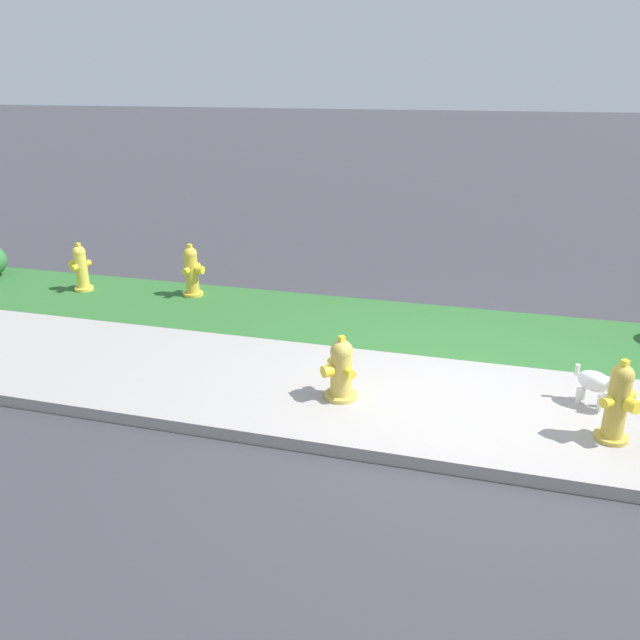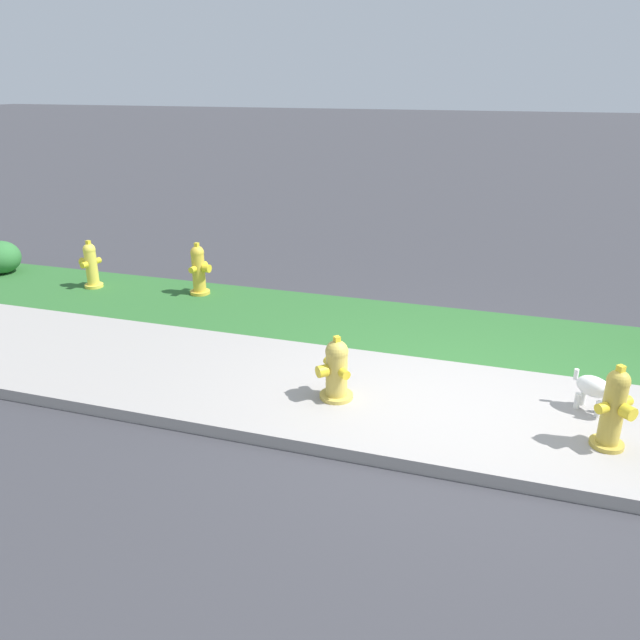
% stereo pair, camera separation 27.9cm
% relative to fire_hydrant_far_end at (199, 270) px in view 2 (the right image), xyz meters
% --- Properties ---
extents(ground_plane, '(120.00, 120.00, 0.00)m').
position_rel_fire_hydrant_far_end_xyz_m(ground_plane, '(3.98, -2.32, -0.37)').
color(ground_plane, '#38383D').
extents(sidewalk_pavement, '(18.00, 2.08, 0.01)m').
position_rel_fire_hydrant_far_end_xyz_m(sidewalk_pavement, '(3.98, -2.32, -0.37)').
color(sidewalk_pavement, '#9E9993').
rests_on(sidewalk_pavement, ground).
extents(grass_verge, '(18.00, 1.78, 0.01)m').
position_rel_fire_hydrant_far_end_xyz_m(grass_verge, '(3.98, -0.38, -0.37)').
color(grass_verge, '#2D662D').
rests_on(grass_verge, ground).
extents(street_curb, '(18.00, 0.16, 0.12)m').
position_rel_fire_hydrant_far_end_xyz_m(street_curb, '(3.98, -3.43, -0.31)').
color(street_curb, '#9E9993').
rests_on(street_curb, ground).
extents(fire_hydrant_far_end, '(0.34, 0.38, 0.77)m').
position_rel_fire_hydrant_far_end_xyz_m(fire_hydrant_far_end, '(0.00, 0.00, 0.00)').
color(fire_hydrant_far_end, gold).
rests_on(fire_hydrant_far_end, ground).
extents(fire_hydrant_mid_block, '(0.33, 0.37, 0.73)m').
position_rel_fire_hydrant_far_end_xyz_m(fire_hydrant_mid_block, '(-1.70, -0.21, -0.02)').
color(fire_hydrant_mid_block, yellow).
rests_on(fire_hydrant_mid_block, ground).
extents(fire_hydrant_near_corner, '(0.34, 0.34, 0.78)m').
position_rel_fire_hydrant_far_end_xyz_m(fire_hydrant_near_corner, '(5.30, -2.62, 0.00)').
color(fire_hydrant_near_corner, gold).
rests_on(fire_hydrant_near_corner, ground).
extents(fire_hydrant_across_street, '(0.36, 0.36, 0.67)m').
position_rel_fire_hydrant_far_end_xyz_m(fire_hydrant_across_street, '(2.81, -2.48, -0.06)').
color(fire_hydrant_across_street, gold).
rests_on(fire_hydrant_across_street, ground).
extents(small_white_dog, '(0.44, 0.36, 0.44)m').
position_rel_fire_hydrant_far_end_xyz_m(small_white_dog, '(5.24, -2.02, -0.12)').
color(small_white_dog, white).
rests_on(small_white_dog, ground).
extents(shrub_bush_near_lamp, '(0.62, 0.62, 0.53)m').
position_rel_fire_hydrant_far_end_xyz_m(shrub_bush_near_lamp, '(-3.58, -0.03, -0.11)').
color(shrub_bush_near_lamp, '#337538').
rests_on(shrub_bush_near_lamp, ground).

